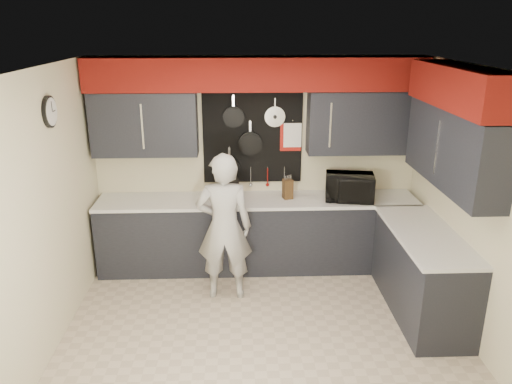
{
  "coord_description": "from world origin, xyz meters",
  "views": [
    {
      "loc": [
        -0.24,
        -4.29,
        2.98
      ],
      "look_at": [
        -0.06,
        0.5,
        1.33
      ],
      "focal_mm": 35.0,
      "sensor_mm": 36.0,
      "label": 1
    }
  ],
  "objects_px": {
    "utensil_crock": "(233,192)",
    "person": "(224,227)",
    "knife_block": "(288,189)",
    "coffee_maker": "(230,188)",
    "microwave": "(349,187)"
  },
  "relations": [
    {
      "from": "utensil_crock",
      "to": "person",
      "type": "distance_m",
      "value": 0.72
    },
    {
      "from": "knife_block",
      "to": "coffee_maker",
      "type": "distance_m",
      "value": 0.7
    },
    {
      "from": "knife_block",
      "to": "coffee_maker",
      "type": "relative_size",
      "value": 0.81
    },
    {
      "from": "knife_block",
      "to": "person",
      "type": "height_order",
      "value": "person"
    },
    {
      "from": "microwave",
      "to": "person",
      "type": "relative_size",
      "value": 0.34
    },
    {
      "from": "knife_block",
      "to": "utensil_crock",
      "type": "relative_size",
      "value": 1.45
    },
    {
      "from": "knife_block",
      "to": "utensil_crock",
      "type": "xyz_separation_m",
      "value": [
        -0.67,
        0.01,
        -0.04
      ]
    },
    {
      "from": "microwave",
      "to": "person",
      "type": "distance_m",
      "value": 1.64
    },
    {
      "from": "coffee_maker",
      "to": "person",
      "type": "xyz_separation_m",
      "value": [
        -0.07,
        -0.65,
        -0.24
      ]
    },
    {
      "from": "knife_block",
      "to": "person",
      "type": "bearing_deg",
      "value": -152.38
    },
    {
      "from": "knife_block",
      "to": "coffee_maker",
      "type": "bearing_deg",
      "value": 169.02
    },
    {
      "from": "microwave",
      "to": "coffee_maker",
      "type": "distance_m",
      "value": 1.43
    },
    {
      "from": "knife_block",
      "to": "microwave",
      "type": "bearing_deg",
      "value": -19.81
    },
    {
      "from": "microwave",
      "to": "person",
      "type": "xyz_separation_m",
      "value": [
        -1.5,
        -0.62,
        -0.24
      ]
    },
    {
      "from": "microwave",
      "to": "utensil_crock",
      "type": "distance_m",
      "value": 1.41
    }
  ]
}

